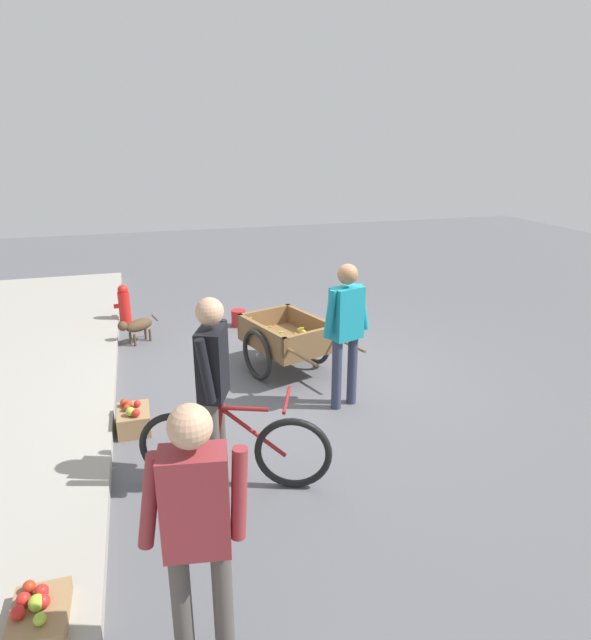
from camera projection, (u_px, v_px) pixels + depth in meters
name	position (u px, v px, depth m)	size (l,w,h in m)	color
ground_plane	(302.00, 381.00, 6.61)	(24.00, 24.00, 0.00)	#56565B
fruit_cart	(286.00, 339.00, 6.75)	(1.80, 1.23, 0.71)	brown
vendor_person	(346.00, 324.00, 5.69)	(0.30, 0.58, 1.62)	#333851
bicycle	(235.00, 448.00, 4.53)	(0.72, 1.57, 0.85)	black
cyclist_person	(213.00, 377.00, 4.33)	(0.49, 0.32, 1.68)	#4C4742
dog	(137.00, 326.00, 7.72)	(0.43, 0.57, 0.40)	#4C3823
fire_hydrant	(124.00, 305.00, 8.46)	(0.25, 0.25, 0.67)	red
plastic_bucket	(239.00, 318.00, 8.49)	(0.23, 0.23, 0.26)	#B21E1E
apple_crate	(134.00, 419.00, 5.46)	(0.44, 0.32, 0.31)	#99754C
mixed_fruit_crate	(40.00, 621.00, 3.17)	(0.44, 0.32, 0.32)	#99754C
bystander_person	(197.00, 521.00, 2.72)	(0.25, 0.57, 1.65)	#4C4742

